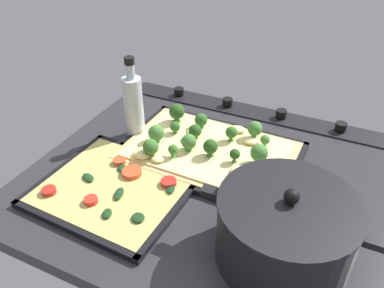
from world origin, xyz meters
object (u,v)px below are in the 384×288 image
at_px(veggie_pizza_back, 116,186).
at_px(oil_bottle, 134,106).
at_px(broccoli_pizza, 207,147).
at_px(baking_tray_back, 115,189).
at_px(cooking_pot, 285,230).
at_px(baking_tray_front, 209,154).

distance_m(veggie_pizza_back, oil_bottle, 0.22).
bearing_deg(broccoli_pizza, oil_bottle, -0.24).
relative_size(baking_tray_back, oil_bottle, 1.50).
relative_size(veggie_pizza_back, cooking_pot, 0.96).
bearing_deg(baking_tray_back, cooking_pot, 176.85).
distance_m(cooking_pot, oil_bottle, 0.47).
distance_m(veggie_pizza_back, cooking_pot, 0.35).
xyz_separation_m(broccoli_pizza, veggie_pizza_back, (0.12, 0.19, -0.01)).
bearing_deg(cooking_pot, broccoli_pizza, -43.27).
height_order(broccoli_pizza, baking_tray_back, broccoli_pizza).
bearing_deg(veggie_pizza_back, cooking_pot, 176.70).
xyz_separation_m(baking_tray_front, baking_tray_back, (0.13, 0.19, 0.00)).
bearing_deg(baking_tray_back, broccoli_pizza, -122.25).
relative_size(broccoli_pizza, cooking_pot, 1.31).
distance_m(baking_tray_front, baking_tray_back, 0.23).
bearing_deg(oil_bottle, veggie_pizza_back, 110.24).
xyz_separation_m(veggie_pizza_back, cooking_pot, (-0.34, 0.02, 0.05)).
xyz_separation_m(baking_tray_front, broccoli_pizza, (0.00, -0.00, 0.02)).
bearing_deg(baking_tray_front, oil_bottle, -0.37).
xyz_separation_m(baking_tray_back, cooking_pot, (-0.34, 0.02, 0.06)).
relative_size(baking_tray_front, oil_bottle, 1.99).
bearing_deg(baking_tray_front, baking_tray_back, 56.79).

